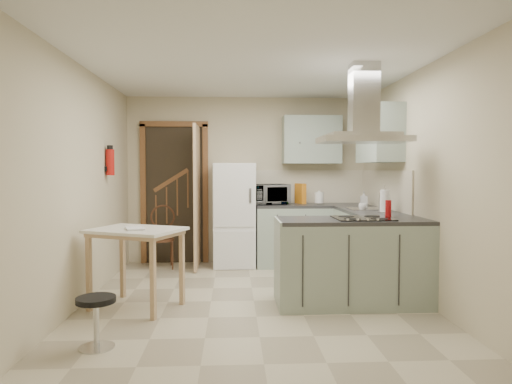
{
  "coord_description": "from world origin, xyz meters",
  "views": [
    {
      "loc": [
        -0.22,
        -4.84,
        1.42
      ],
      "look_at": [
        0.05,
        0.45,
        1.15
      ],
      "focal_mm": 32.0,
      "sensor_mm": 36.0,
      "label": 1
    }
  ],
  "objects": [
    {
      "name": "extractor_hood",
      "position": [
        1.12,
        -0.18,
        1.72
      ],
      "size": [
        0.9,
        0.55,
        0.1
      ],
      "primitive_type": "cube",
      "color": "silver",
      "rests_on": "ceiling"
    },
    {
      "name": "ceiling",
      "position": [
        0.0,
        0.0,
        2.5
      ],
      "size": [
        4.2,
        4.2,
        0.0
      ],
      "primitive_type": "plane",
      "rotation": [
        3.14,
        0.0,
        0.0
      ],
      "color": "silver",
      "rests_on": "back_wall"
    },
    {
      "name": "right_wall",
      "position": [
        1.8,
        0.0,
        1.25
      ],
      "size": [
        0.0,
        4.2,
        4.2
      ],
      "primitive_type": "plane",
      "rotation": [
        1.57,
        0.0,
        -1.57
      ],
      "color": "beige",
      "rests_on": "floor"
    },
    {
      "name": "drop_leaf_table",
      "position": [
        -1.21,
        -0.19,
        0.41
      ],
      "size": [
        1.06,
        0.95,
        0.81
      ],
      "primitive_type": "cube",
      "rotation": [
        0.0,
        0.0,
        -0.42
      ],
      "color": "tan",
      "rests_on": "floor"
    },
    {
      "name": "cereal_box",
      "position": [
        0.79,
        1.95,
        1.05
      ],
      "size": [
        0.16,
        0.22,
        0.3
      ],
      "primitive_type": "cube",
      "rotation": [
        0.0,
        0.0,
        0.42
      ],
      "color": "orange",
      "rests_on": "counter_back"
    },
    {
      "name": "bentwood_chair",
      "position": [
        -1.24,
        1.69,
        0.41
      ],
      "size": [
        0.43,
        0.43,
        0.81
      ],
      "primitive_type": "cube",
      "rotation": [
        0.0,
        0.0,
        0.2
      ],
      "color": "#472217",
      "rests_on": "floor"
    },
    {
      "name": "floor",
      "position": [
        0.0,
        0.0,
        0.0
      ],
      "size": [
        4.2,
        4.2,
        0.0
      ],
      "primitive_type": "plane",
      "color": "#BEB393",
      "rests_on": "ground"
    },
    {
      "name": "stool",
      "position": [
        -1.3,
        -1.23,
        0.21
      ],
      "size": [
        0.38,
        0.38,
        0.41
      ],
      "primitive_type": "cylinder",
      "rotation": [
        0.0,
        0.0,
        0.27
      ],
      "color": "black",
      "rests_on": "floor"
    },
    {
      "name": "microwave",
      "position": [
        0.32,
        1.82,
        1.05
      ],
      "size": [
        0.61,
        0.49,
        0.29
      ],
      "primitive_type": "imported",
      "rotation": [
        0.0,
        0.0,
        0.28
      ],
      "color": "black",
      "rests_on": "counter_back"
    },
    {
      "name": "sink",
      "position": [
        1.5,
        0.95,
        0.91
      ],
      "size": [
        0.45,
        0.4,
        0.01
      ],
      "primitive_type": "cube",
      "color": "silver",
      "rests_on": "counter_right"
    },
    {
      "name": "paper_towel",
      "position": [
        1.59,
        0.5,
        1.04
      ],
      "size": [
        0.11,
        0.11,
        0.28
      ],
      "primitive_type": "cylinder",
      "rotation": [
        0.0,
        0.0,
        0.03
      ],
      "color": "white",
      "rests_on": "counter_right"
    },
    {
      "name": "doorway",
      "position": [
        -1.1,
        2.07,
        1.05
      ],
      "size": [
        1.1,
        0.12,
        2.1
      ],
      "primitive_type": "cube",
      "color": "brown",
      "rests_on": "floor"
    },
    {
      "name": "counter_back",
      "position": [
        0.66,
        1.8,
        0.45
      ],
      "size": [
        1.08,
        0.6,
        0.9
      ],
      "primitive_type": "cube",
      "color": "#9EB2A0",
      "rests_on": "floor"
    },
    {
      "name": "book",
      "position": [
        -1.28,
        -0.28,
        0.87
      ],
      "size": [
        0.24,
        0.28,
        0.11
      ],
      "primitive_type": "imported",
      "rotation": [
        0.0,
        0.0,
        0.32
      ],
      "color": "#9A4733",
      "rests_on": "drop_leaf_table"
    },
    {
      "name": "wall_cabinet_back",
      "position": [
        0.95,
        1.93,
        1.85
      ],
      "size": [
        0.85,
        0.35,
        0.7
      ],
      "primitive_type": "cube",
      "color": "#9EB2A0",
      "rests_on": "back_wall"
    },
    {
      "name": "soap_bottle",
      "position": [
        1.62,
        1.46,
        1.0
      ],
      "size": [
        0.1,
        0.11,
        0.21
      ],
      "primitive_type": "imported",
      "rotation": [
        0.0,
        0.0,
        -0.13
      ],
      "color": "#A3A4AF",
      "rests_on": "counter_right"
    },
    {
      "name": "hob",
      "position": [
        1.12,
        -0.18,
        0.91
      ],
      "size": [
        0.58,
        0.5,
        0.01
      ],
      "primitive_type": "cube",
      "color": "black",
      "rests_on": "peninsula"
    },
    {
      "name": "peninsula",
      "position": [
        1.02,
        -0.18,
        0.45
      ],
      "size": [
        1.55,
        0.65,
        0.9
      ],
      "primitive_type": "cube",
      "color": "#9EB2A0",
      "rests_on": "floor"
    },
    {
      "name": "fridge",
      "position": [
        -0.2,
        1.8,
        0.75
      ],
      "size": [
        0.6,
        0.6,
        1.5
      ],
      "primitive_type": "cube",
      "color": "white",
      "rests_on": "floor"
    },
    {
      "name": "red_bottle",
      "position": [
        1.45,
        -0.02,
        0.99
      ],
      "size": [
        0.07,
        0.07,
        0.18
      ],
      "primitive_type": "cylinder",
      "rotation": [
        0.0,
        0.0,
        0.06
      ],
      "color": "red",
      "rests_on": "peninsula"
    },
    {
      "name": "cup",
      "position": [
        1.42,
        0.79,
        0.94
      ],
      "size": [
        0.13,
        0.13,
        0.09
      ],
      "primitive_type": "imported",
      "rotation": [
        0.0,
        0.0,
        0.15
      ],
      "color": "silver",
      "rests_on": "counter_right"
    },
    {
      "name": "back_wall",
      "position": [
        0.0,
        2.1,
        1.25
      ],
      "size": [
        3.6,
        0.0,
        3.6
      ],
      "primitive_type": "plane",
      "rotation": [
        1.57,
        0.0,
        0.0
      ],
      "color": "beige",
      "rests_on": "floor"
    },
    {
      "name": "counter_right",
      "position": [
        1.5,
        1.12,
        0.45
      ],
      "size": [
        0.6,
        1.95,
        0.9
      ],
      "primitive_type": "cube",
      "color": "#9EB2A0",
      "rests_on": "floor"
    },
    {
      "name": "left_wall",
      "position": [
        -1.8,
        0.0,
        1.25
      ],
      "size": [
        0.0,
        4.2,
        4.2
      ],
      "primitive_type": "plane",
      "rotation": [
        1.57,
        0.0,
        1.57
      ],
      "color": "beige",
      "rests_on": "floor"
    },
    {
      "name": "fire_extinguisher",
      "position": [
        -1.74,
        0.9,
        1.5
      ],
      "size": [
        0.1,
        0.1,
        0.32
      ],
      "primitive_type": "cylinder",
      "color": "#B2140F",
      "rests_on": "left_wall"
    },
    {
      "name": "wall_cabinet_right",
      "position": [
        1.62,
        0.85,
        1.85
      ],
      "size": [
        0.35,
        0.9,
        0.7
      ],
      "primitive_type": "cube",
      "color": "#9EB2A0",
      "rests_on": "right_wall"
    },
    {
      "name": "kettle",
      "position": [
        1.04,
        1.79,
        1.0
      ],
      "size": [
        0.15,
        0.15,
        0.2
      ],
      "primitive_type": "cylinder",
      "rotation": [
        0.0,
        0.0,
        0.18
      ],
      "color": "white",
      "rests_on": "counter_back"
    },
    {
      "name": "splashback",
      "position": [
        0.96,
        2.09,
        1.15
      ],
      "size": [
        1.68,
        0.02,
        0.5
      ],
      "primitive_type": "cube",
      "color": "beige",
      "rests_on": "counter_back"
    }
  ]
}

